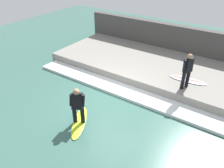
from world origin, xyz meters
The scene contains 8 objects.
ground_plane centered at (0.00, 0.00, 0.00)m, with size 28.00×28.00×0.00m, color #386056.
concrete_ledge centered at (3.80, 0.00, 0.25)m, with size 4.40×10.00×0.49m, color gray.
back_wall centered at (6.25, 0.00, 0.97)m, with size 0.50×10.50×1.93m, color #474442.
wave_foam_crest centered at (1.11, 0.00, 0.06)m, with size 0.98×9.50×0.13m, color white.
surfboard_riding centered at (-1.64, 0.08, 0.03)m, with size 1.84×1.33×0.06m.
surfer_riding centered at (-1.64, 0.08, 0.88)m, with size 0.53×0.56×1.48m.
surfer_waiting_near centered at (2.26, -2.57, 1.39)m, with size 0.51×0.37×1.59m.
surfboard_waiting_near centered at (2.95, -2.53, 0.52)m, with size 0.62×1.73×0.07m.
Camera 1 is at (-6.16, -4.47, 5.63)m, focal length 35.00 mm.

